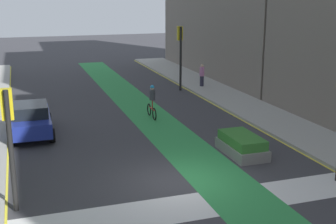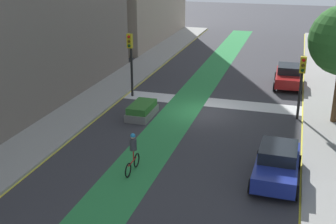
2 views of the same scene
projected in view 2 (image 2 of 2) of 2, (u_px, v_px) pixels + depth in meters
The scene contains 13 objects.
ground_plane at pixel (204, 112), 27.55m from camera, with size 120.00×120.00×0.00m, color #38383D.
bike_lane_paint at pixel (181, 110), 27.94m from camera, with size 2.40×60.00×0.01m, color #2D8C47.
crosswalk_band at pixel (210, 102), 29.34m from camera, with size 12.00×1.80×0.01m, color silver.
sidewalk_left at pixel (330, 124), 25.51m from camera, with size 3.00×60.00×0.15m, color #9E9E99.
curb_stripe_left at pixel (303, 122), 25.94m from camera, with size 0.16×60.00×0.01m, color yellow.
sidewalk_right at pixel (95, 100), 29.53m from camera, with size 3.00×60.00×0.15m, color #9E9E99.
curb_stripe_right at pixel (116, 103), 29.15m from camera, with size 0.16×60.00×0.01m, color yellow.
traffic_signal_near_right at pixel (131, 53), 29.42m from camera, with size 0.35×0.52×4.39m.
traffic_signal_near_left at pixel (302, 76), 25.42m from camera, with size 0.35×0.52×3.88m.
car_red_left_near at pixel (288, 76), 32.53m from camera, with size 2.11×4.24×1.57m.
car_blue_left_far at pixel (277, 163), 19.24m from camera, with size 2.09×4.23×1.57m.
cyclist_in_lane at pixel (133, 152), 19.93m from camera, with size 0.32×1.73×1.86m.
median_planter at pixel (142, 110), 26.68m from camera, with size 1.35×2.54×0.85m.
Camera 2 is at (-5.20, 25.38, 9.64)m, focal length 46.79 mm.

